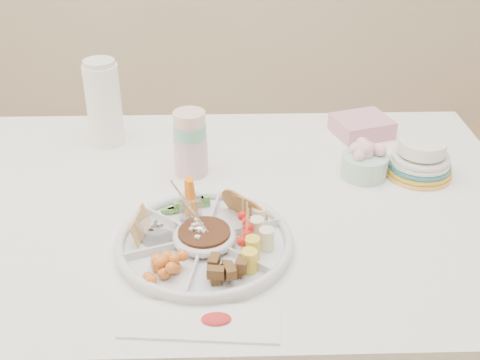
{
  "coord_description": "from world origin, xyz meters",
  "views": [
    {
      "loc": [
        0.01,
        -1.25,
        1.56
      ],
      "look_at": [
        0.05,
        -0.1,
        0.87
      ],
      "focal_mm": 45.0,
      "sensor_mm": 36.0,
      "label": 1
    }
  ],
  "objects_px": {
    "dining_table": "(223,314)",
    "party_tray": "(205,239)",
    "thermos": "(104,102)",
    "plate_stack": "(421,156)"
  },
  "relations": [
    {
      "from": "party_tray",
      "to": "plate_stack",
      "type": "bearing_deg",
      "value": 28.76
    },
    {
      "from": "dining_table",
      "to": "plate_stack",
      "type": "height_order",
      "value": "plate_stack"
    },
    {
      "from": "thermos",
      "to": "plate_stack",
      "type": "distance_m",
      "value": 0.88
    },
    {
      "from": "party_tray",
      "to": "thermos",
      "type": "height_order",
      "value": "thermos"
    },
    {
      "from": "dining_table",
      "to": "plate_stack",
      "type": "bearing_deg",
      "value": 11.92
    },
    {
      "from": "party_tray",
      "to": "plate_stack",
      "type": "distance_m",
      "value": 0.64
    },
    {
      "from": "dining_table",
      "to": "party_tray",
      "type": "distance_m",
      "value": 0.45
    },
    {
      "from": "party_tray",
      "to": "thermos",
      "type": "xyz_separation_m",
      "value": [
        -0.29,
        0.52,
        0.1
      ]
    },
    {
      "from": "dining_table",
      "to": "party_tray",
      "type": "relative_size",
      "value": 4.0
    },
    {
      "from": "party_tray",
      "to": "thermos",
      "type": "relative_size",
      "value": 1.5
    }
  ]
}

